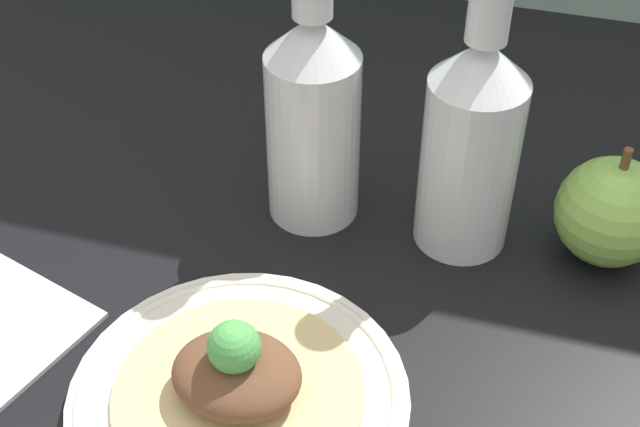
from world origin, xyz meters
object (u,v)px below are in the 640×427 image
(plate, at_px, (239,398))
(cider_bottle_left, at_px, (313,110))
(apple, at_px, (611,212))
(cider_bottle_right, at_px, (472,136))
(plated_food, at_px, (237,377))

(plate, height_order, cider_bottle_left, cider_bottle_left)
(cider_bottle_left, height_order, apple, cider_bottle_left)
(cider_bottle_right, xyz_separation_m, apple, (0.11, 0.01, -0.05))
(plate, height_order, plated_food, plated_food)
(cider_bottle_right, bearing_deg, apple, 5.13)
(cider_bottle_right, bearing_deg, plated_food, -118.24)
(cider_bottle_left, relative_size, apple, 2.48)
(plate, xyz_separation_m, apple, (0.22, 0.22, 0.03))
(plate, distance_m, cider_bottle_left, 0.23)
(plated_food, height_order, apple, apple)
(cider_bottle_left, distance_m, cider_bottle_right, 0.12)
(plated_food, xyz_separation_m, cider_bottle_right, (0.11, 0.21, 0.07))
(plated_food, bearing_deg, apple, 44.46)
(plated_food, distance_m, apple, 0.31)
(plated_food, bearing_deg, plate, -97.13)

